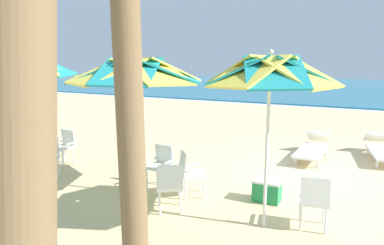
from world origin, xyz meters
The scene contains 15 objects.
ground_plane centered at (0.00, 0.00, 0.00)m, with size 80.00×80.00×0.00m, color beige.
sea centered at (0.00, 31.00, 0.05)m, with size 80.00×36.00×0.10m, color teal.
surf_foam centered at (0.00, 12.70, 0.01)m, with size 80.00×0.70×0.01m, color white.
beach_umbrella_0 centered at (-0.35, -2.57, 2.37)m, with size 2.01×2.01×2.71m.
plastic_chair_0 centered at (0.32, -2.30, 0.50)m, with size 0.52×0.55×0.87m.
beach_umbrella_1 centered at (-2.86, -2.41, 2.36)m, with size 2.52×2.52×2.69m.
plastic_chair_1 centered at (-1.93, -2.79, 0.50)m, with size 0.62×0.63×0.87m.
plastic_chair_2 centered at (-1.96, -2.04, 0.50)m, with size 0.63×0.63×0.87m.
plastic_chair_3 centered at (-2.72, -1.85, 0.50)m, with size 0.46×0.49×0.87m.
beach_umbrella_2 centered at (-5.88, -2.51, 2.42)m, with size 2.30×2.30×2.77m.
plastic_chair_4 centered at (-5.20, -2.57, 0.50)m, with size 0.63×0.63×0.87m.
plastic_chair_5 centered at (-5.72, -1.67, 0.50)m, with size 0.44×0.47×0.87m.
sun_lounger_0 centered at (1.37, 2.51, 0.28)m, with size 0.96×2.22×0.62m.
sun_lounger_1 centered at (-0.26, 1.77, 0.28)m, with size 0.70×2.17×0.62m.
cooler_box centered at (-0.58, -1.57, 0.20)m, with size 0.50×0.34×0.40m.
Camera 1 is at (0.92, -7.36, 2.52)m, focal length 31.20 mm.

